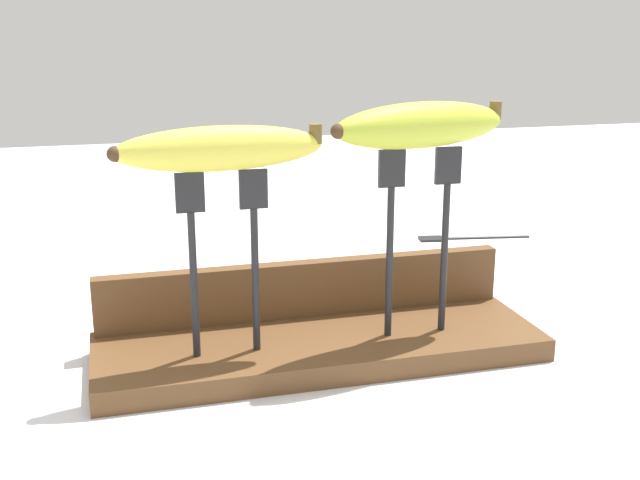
% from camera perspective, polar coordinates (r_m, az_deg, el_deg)
% --- Properties ---
extents(ground_plane, '(3.00, 3.00, 0.00)m').
position_cam_1_polar(ground_plane, '(0.81, 0.00, -8.43)').
color(ground_plane, silver).
extents(wooden_board, '(0.44, 0.14, 0.02)m').
position_cam_1_polar(wooden_board, '(0.80, 0.00, -7.69)').
color(wooden_board, brown).
rests_on(wooden_board, ground).
extents(board_backstop, '(0.44, 0.02, 0.06)m').
position_cam_1_polar(board_backstop, '(0.84, -1.12, -3.51)').
color(board_backstop, brown).
rests_on(board_backstop, wooden_board).
extents(fork_stand_left, '(0.08, 0.01, 0.17)m').
position_cam_1_polar(fork_stand_left, '(0.73, -6.94, -0.45)').
color(fork_stand_left, black).
rests_on(fork_stand_left, wooden_board).
extents(fork_stand_right, '(0.08, 0.01, 0.19)m').
position_cam_1_polar(fork_stand_right, '(0.78, 7.08, 1.07)').
color(fork_stand_right, black).
rests_on(fork_stand_right, wooden_board).
extents(banana_raised_left, '(0.19, 0.05, 0.04)m').
position_cam_1_polar(banana_raised_left, '(0.71, -7.18, 6.55)').
color(banana_raised_left, '#DBD147').
rests_on(banana_raised_left, fork_stand_left).
extents(banana_raised_right, '(0.19, 0.08, 0.04)m').
position_cam_1_polar(banana_raised_right, '(0.76, 7.32, 8.21)').
color(banana_raised_right, '#B2C138').
rests_on(banana_raised_right, fork_stand_right).
extents(fork_fallen_near, '(0.17, 0.05, 0.01)m').
position_cam_1_polar(fork_fallen_near, '(1.24, 9.96, 0.22)').
color(fork_fallen_near, black).
rests_on(fork_fallen_near, ground).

